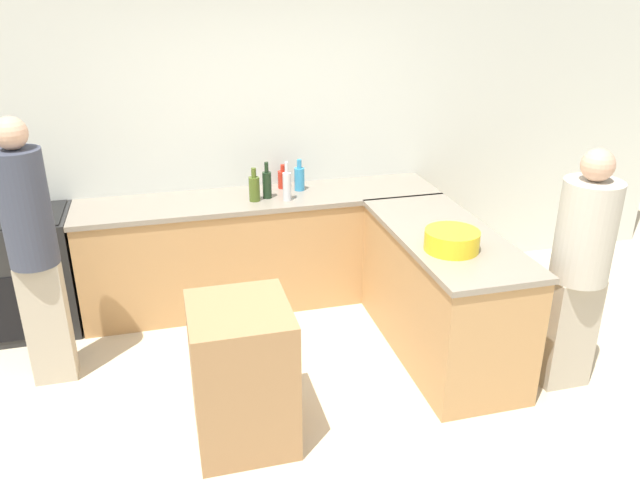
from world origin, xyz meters
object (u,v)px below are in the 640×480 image
at_px(person_by_range, 32,245).
at_px(person_at_peninsula, 580,265).
at_px(olive_oil_bottle, 254,188).
at_px(island_table, 242,374).
at_px(hot_sauce_bottle, 283,179).
at_px(mixing_bowl, 452,240).
at_px(wine_bottle_dark, 267,184).
at_px(dish_soap_bottle, 299,178).
at_px(range_oven, 25,273).
at_px(vinegar_bottle_clear, 287,185).

relative_size(person_by_range, person_at_peninsula, 1.11).
bearing_deg(olive_oil_bottle, island_table, -102.39).
distance_m(hot_sauce_bottle, olive_oil_bottle, 0.39).
height_order(mixing_bowl, wine_bottle_dark, wine_bottle_dark).
bearing_deg(hot_sauce_bottle, wine_bottle_dark, -128.60).
bearing_deg(olive_oil_bottle, dish_soap_bottle, 22.88).
height_order(wine_bottle_dark, olive_oil_bottle, wine_bottle_dark).
relative_size(olive_oil_bottle, person_at_peninsula, 0.16).
relative_size(mixing_bowl, wine_bottle_dark, 1.20).
relative_size(hot_sauce_bottle, person_by_range, 0.11).
bearing_deg(mixing_bowl, dish_soap_bottle, 115.24).
bearing_deg(olive_oil_bottle, range_oven, 177.11).
xyz_separation_m(island_table, wine_bottle_dark, (0.46, 1.64, 0.61)).
relative_size(wine_bottle_dark, person_at_peninsula, 0.18).
height_order(mixing_bowl, person_at_peninsula, person_at_peninsula).
relative_size(range_oven, hot_sauce_bottle, 4.70).
bearing_deg(mixing_bowl, wine_bottle_dark, 126.49).
height_order(island_table, hot_sauce_bottle, hot_sauce_bottle).
bearing_deg(mixing_bowl, island_table, -167.30).
bearing_deg(olive_oil_bottle, person_by_range, -156.05).
height_order(range_oven, mixing_bowl, mixing_bowl).
height_order(range_oven, island_table, range_oven).
bearing_deg(island_table, wine_bottle_dark, 74.34).
relative_size(vinegar_bottle_clear, person_at_peninsula, 0.19).
bearing_deg(island_table, range_oven, 130.37).
xyz_separation_m(island_table, mixing_bowl, (1.44, 0.32, 0.56)).
bearing_deg(wine_bottle_dark, mixing_bowl, -53.51).
bearing_deg(person_by_range, wine_bottle_dark, 23.80).
bearing_deg(wine_bottle_dark, olive_oil_bottle, -158.30).
bearing_deg(island_table, mixing_bowl, 12.70).
xyz_separation_m(olive_oil_bottle, person_at_peninsula, (1.83, -1.60, -0.15)).
relative_size(range_oven, island_table, 1.08).
distance_m(vinegar_bottle_clear, dish_soap_bottle, 0.27).
xyz_separation_m(wine_bottle_dark, dish_soap_bottle, (0.29, 0.13, -0.01)).
xyz_separation_m(vinegar_bottle_clear, hot_sauce_bottle, (0.03, 0.32, -0.04)).
distance_m(wine_bottle_dark, hot_sauce_bottle, 0.28).
height_order(range_oven, hot_sauce_bottle, hot_sauce_bottle).
distance_m(vinegar_bottle_clear, person_by_range, 1.89).
bearing_deg(hot_sauce_bottle, person_at_peninsula, -50.38).
relative_size(wine_bottle_dark, hot_sauce_bottle, 1.47).
xyz_separation_m(mixing_bowl, wine_bottle_dark, (-0.98, 1.32, 0.05)).
bearing_deg(mixing_bowl, range_oven, 154.57).
bearing_deg(mixing_bowl, person_at_peninsula, -23.66).
bearing_deg(dish_soap_bottle, person_by_range, -156.27).
xyz_separation_m(mixing_bowl, dish_soap_bottle, (-0.68, 1.45, 0.04)).
relative_size(dish_soap_bottle, olive_oil_bottle, 0.98).
bearing_deg(dish_soap_bottle, vinegar_bottle_clear, -124.22).
relative_size(vinegar_bottle_clear, dish_soap_bottle, 1.20).
bearing_deg(range_oven, vinegar_bottle_clear, -4.00).
xyz_separation_m(range_oven, island_table, (1.44, -1.69, -0.03)).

